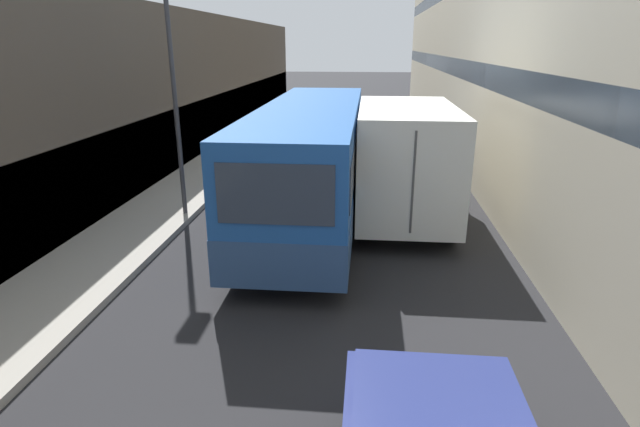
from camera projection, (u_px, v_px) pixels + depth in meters
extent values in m
plane|color=#232326|center=(331.00, 216.00, 14.04)|extent=(150.00, 150.00, 0.00)
cube|color=#9E998E|center=(162.00, 208.00, 14.46)|extent=(2.31, 60.00, 0.15)
cube|color=#51473D|center=(69.00, 107.00, 13.75)|extent=(2.40, 60.00, 5.87)
cube|color=black|center=(101.00, 170.00, 14.26)|extent=(1.08, 60.00, 2.35)
cube|color=#333D47|center=(529.00, 82.00, 12.40)|extent=(1.08, 60.00, 0.70)
cube|color=#1E519E|center=(311.00, 154.00, 13.50)|extent=(2.45, 10.71, 2.64)
cube|color=#2D4C7A|center=(311.00, 185.00, 13.78)|extent=(2.47, 10.73, 0.90)
cube|color=#2D3847|center=(311.00, 140.00, 13.37)|extent=(2.49, 9.85, 0.84)
cube|color=#2D3847|center=(275.00, 195.00, 8.30)|extent=(2.01, 0.04, 1.06)
cylinder|color=black|center=(291.00, 169.00, 17.13)|extent=(0.24, 1.00, 1.00)
cylinder|color=black|center=(354.00, 171.00, 16.93)|extent=(0.24, 1.00, 1.00)
cylinder|color=black|center=(246.00, 241.00, 10.87)|extent=(0.24, 1.00, 1.00)
cylinder|color=black|center=(344.00, 245.00, 10.68)|extent=(0.24, 1.00, 1.00)
cube|color=silver|center=(398.00, 144.00, 16.52)|extent=(2.35, 1.98, 2.08)
cube|color=silver|center=(405.00, 158.00, 13.10)|extent=(2.45, 5.09, 2.67)
cube|color=#4C4C4C|center=(413.00, 184.00, 10.69)|extent=(0.05, 0.02, 2.27)
cylinder|color=black|center=(364.00, 171.00, 16.93)|extent=(0.22, 0.96, 0.96)
cylinder|color=black|center=(429.00, 173.00, 16.74)|extent=(0.22, 0.96, 0.96)
cylinder|color=black|center=(361.00, 220.00, 12.28)|extent=(0.22, 0.96, 0.96)
cylinder|color=black|center=(452.00, 222.00, 12.09)|extent=(0.22, 0.96, 0.96)
cylinder|color=#38383D|center=(175.00, 95.00, 12.79)|extent=(0.12, 0.12, 6.38)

